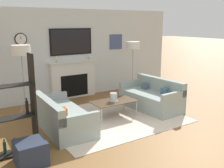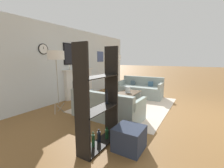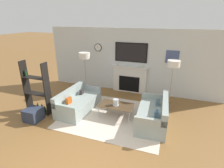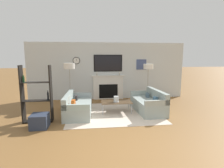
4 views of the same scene
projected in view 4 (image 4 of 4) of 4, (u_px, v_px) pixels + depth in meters
The scene contains 11 objects.
ground_plane at pixel (128, 147), 3.98m from camera, with size 60.00×60.00×0.00m, color brown.
fireplace_wall at pixel (108, 73), 8.43m from camera, with size 7.53×0.28×2.70m.
area_rug at pixel (114, 113), 6.39m from camera, with size 3.23×2.68×0.01m.
couch_left at pixel (78, 107), 6.20m from camera, with size 0.92×1.86×0.75m.
couch_right at pixel (149, 104), 6.50m from camera, with size 0.94×1.76×0.81m.
coffee_table at pixel (116, 102), 6.38m from camera, with size 1.10×0.63×0.41m.
hurricane_candle at pixel (116, 99), 6.35m from camera, with size 0.20×0.20×0.21m.
floor_lamp_left at pixel (69, 67), 7.31m from camera, with size 0.45×0.45×1.78m.
floor_lamp_right at pixel (148, 67), 7.71m from camera, with size 0.43×0.43×1.72m.
shelf_unit at pixel (37, 97), 5.40m from camera, with size 0.89×0.28×1.79m.
ottoman at pixel (40, 121), 5.02m from camera, with size 0.48×0.48×0.40m.
Camera 4 is at (-0.80, -3.64, 2.03)m, focal length 28.00 mm.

